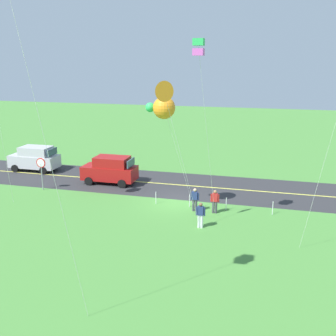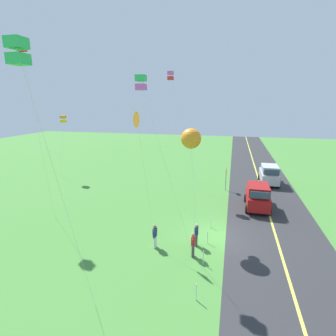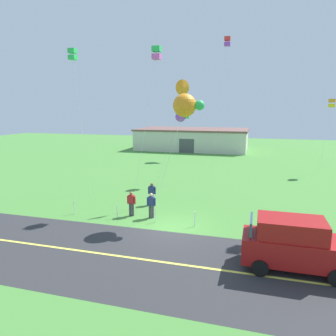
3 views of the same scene
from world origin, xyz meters
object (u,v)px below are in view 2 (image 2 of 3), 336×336
Objects in this scene: kite_pink_drift at (63,119)px; kite_blue_mid at (137,120)px; kite_green_far at (22,53)px; stop_sign at (226,174)px; car_parked_east_near at (269,174)px; person_child_watcher at (193,244)px; kite_red_low at (191,138)px; kite_yellow_high at (141,83)px; kite_orange_near at (171,76)px; kite_purple_back at (18,52)px; car_suv_foreground at (258,196)px; person_adult_companion at (155,235)px; person_adult_near at (196,234)px.

kite_blue_mid is at bearing -131.00° from kite_pink_drift.
stop_sign is at bearing -59.34° from kite_green_far.
person_child_watcher is (-17.42, 6.39, -0.29)m from car_parked_east_near.
kite_pink_drift is (11.43, 17.82, 0.38)m from kite_red_low.
kite_yellow_high is (-2.65, 2.60, 3.49)m from kite_red_low.
kite_pink_drift is 14.96m from kite_orange_near.
person_child_watcher is 0.14× the size of kite_purple_back.
car_parked_east_near is at bearing -83.88° from kite_pink_drift.
person_adult_companion is at bearing 141.04° from car_suv_foreground.
person_adult_companion is 22.37m from kite_pink_drift.
person_child_watcher is 19.37m from kite_green_far.
person_adult_companion is 0.21× the size of kite_red_low.
kite_yellow_high reaches higher than car_parked_east_near.
kite_orange_near is at bearing -15.88° from person_adult_near.
kite_orange_near is (-4.50, 10.86, 10.80)m from car_parked_east_near.
kite_blue_mid is at bearing 128.43° from car_suv_foreground.
stop_sign is 23.40m from kite_purple_back.
car_parked_east_near reaches higher than person_adult_near.
car_suv_foreground is at bearing -75.26° from kite_green_far.
kite_yellow_high is (0.17, 0.77, 9.58)m from person_adult_companion.
kite_orange_near reaches higher than person_adult_near.
car_parked_east_near is 2.75× the size of person_adult_companion.
kite_pink_drift is at bearing -6.09° from person_adult_companion.
kite_green_far is (-4.96, 18.86, 11.96)m from car_suv_foreground.
kite_purple_back reaches higher than car_parked_east_near.
kite_red_low is (2.82, -1.83, 6.09)m from person_adult_companion.
kite_blue_mid reaches higher than person_child_watcher.
kite_orange_near is (-1.83, -14.11, 4.62)m from kite_pink_drift.
car_suv_foreground is at bearing -103.42° from kite_pink_drift.
kite_yellow_high is at bearing 64.31° from person_adult_near.
kite_red_low is 21.18m from kite_pink_drift.
car_parked_east_near is 2.75× the size of person_child_watcher.
kite_purple_back is (-20.52, 6.53, 9.16)m from stop_sign.
person_adult_near is at bearing 173.11° from stop_sign.
kite_yellow_high is at bearing -132.78° from kite_pink_drift.
car_suv_foreground is 5.39m from stop_sign.
kite_blue_mid reaches higher than car_parked_east_near.
car_parked_east_near is 17.29m from person_adult_near.
kite_yellow_high is 12.40m from kite_orange_near.
kite_orange_near reaches higher than person_adult_companion.
car_parked_east_near is 16.85m from kite_red_low.
kite_yellow_high is (-16.76, 9.76, 9.29)m from car_parked_east_near.
car_suv_foreground is 22.88m from kite_green_far.
car_suv_foreground is 0.57× the size of kite_pink_drift.
kite_green_far is at bearing 17.83° from person_adult_companion.
car_suv_foreground is 0.40× the size of kite_yellow_high.
car_parked_east_near is 0.32× the size of kite_green_far.
car_suv_foreground is 10.27m from person_child_watcher.
person_child_watcher is at bearing 154.19° from car_suv_foreground.
kite_orange_near reaches higher than kite_purple_back.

